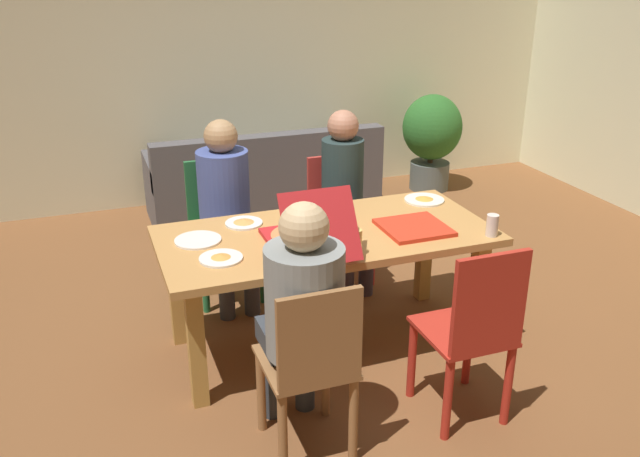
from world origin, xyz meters
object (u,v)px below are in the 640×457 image
(person_2, at_px, (302,306))
(pizza_box_1, at_px, (414,228))
(chair_2, at_px, (311,366))
(chair_1, at_px, (338,214))
(plate_2, at_px, (198,240))
(drinking_glass_2, at_px, (355,242))
(couch, at_px, (264,185))
(person_0, at_px, (226,199))
(chair_3, at_px, (473,331))
(chair_0, at_px, (223,224))
(potted_plant, at_px, (432,135))
(person_1, at_px, (345,187))
(plate_0, at_px, (221,258))
(plate_3, at_px, (424,199))
(drinking_glass_0, at_px, (341,213))
(drinking_glass_3, at_px, (305,204))
(plate_1, at_px, (244,222))
(pizza_box_0, at_px, (305,235))
(drinking_glass_1, at_px, (492,225))
(dining_table, at_px, (326,248))

(person_2, relative_size, pizza_box_1, 3.41)
(chair_2, bearing_deg, person_2, 90.00)
(chair_1, height_order, plate_2, chair_1)
(drinking_glass_2, bearing_deg, couch, 85.34)
(person_0, distance_m, chair_3, 1.86)
(chair_0, height_order, potted_plant, potted_plant)
(person_1, bearing_deg, person_2, -118.61)
(person_1, bearing_deg, plate_0, -139.91)
(person_2, distance_m, plate_3, 1.56)
(chair_2, height_order, chair_3, chair_3)
(person_1, distance_m, drinking_glass_0, 0.69)
(person_2, xyz_separation_m, potted_plant, (2.36, 3.10, -0.19))
(chair_3, bearing_deg, plate_2, 137.24)
(drinking_glass_3, xyz_separation_m, couch, (0.26, 1.88, -0.50))
(plate_0, relative_size, plate_1, 1.04)
(person_0, distance_m, drinking_glass_2, 1.18)
(chair_1, distance_m, plate_1, 1.03)
(plate_1, height_order, drinking_glass_3, drinking_glass_3)
(chair_3, xyz_separation_m, couch, (-0.17, 3.10, -0.23))
(chair_2, distance_m, person_2, 0.27)
(person_1, distance_m, pizza_box_0, 1.02)
(drinking_glass_0, height_order, drinking_glass_1, drinking_glass_0)
(chair_0, relative_size, drinking_glass_0, 7.03)
(chair_0, bearing_deg, dining_table, -65.89)
(chair_1, distance_m, plate_2, 1.35)
(person_2, bearing_deg, chair_1, 63.34)
(pizza_box_0, xyz_separation_m, potted_plant, (2.13, 2.46, -0.23))
(dining_table, xyz_separation_m, person_2, (-0.40, -0.76, 0.10))
(pizza_box_1, xyz_separation_m, plate_3, (0.28, 0.40, -0.00))
(dining_table, relative_size, potted_plant, 2.00)
(pizza_box_0, xyz_separation_m, plate_3, (0.93, 0.39, -0.04))
(pizza_box_1, xyz_separation_m, drinking_glass_0, (-0.35, 0.22, 0.05))
(pizza_box_1, xyz_separation_m, plate_2, (-1.18, 0.25, -0.01))
(chair_2, bearing_deg, pizza_box_0, 72.79)
(chair_3, bearing_deg, dining_table, 114.29)
(person_1, bearing_deg, chair_1, 90.00)
(person_1, distance_m, person_2, 1.69)
(person_0, relative_size, drinking_glass_3, 9.88)
(pizza_box_1, bearing_deg, drinking_glass_2, -155.27)
(pizza_box_0, distance_m, plate_1, 0.46)
(drinking_glass_3, distance_m, couch, 1.97)
(plate_3, relative_size, potted_plant, 0.27)
(pizza_box_0, height_order, drinking_glass_0, pizza_box_0)
(person_1, distance_m, plate_3, 0.57)
(person_1, bearing_deg, drinking_glass_2, -109.57)
(person_1, relative_size, potted_plant, 1.31)
(plate_0, distance_m, plate_2, 0.28)
(drinking_glass_1, bearing_deg, chair_2, -156.98)
(plate_3, distance_m, couch, 2.05)
(person_1, xyz_separation_m, drinking_glass_2, (-0.38, -1.06, 0.08))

